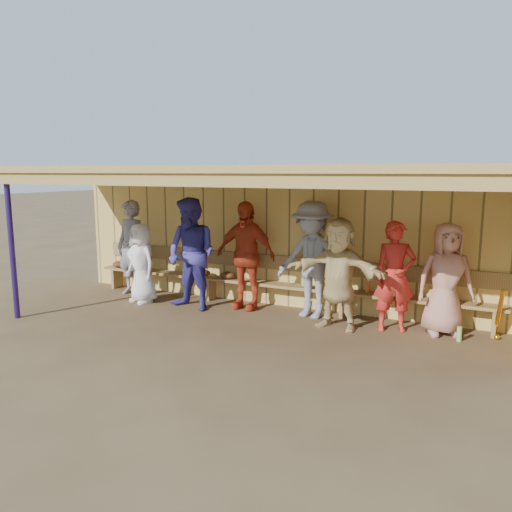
# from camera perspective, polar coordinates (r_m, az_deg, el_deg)

# --- Properties ---
(ground) EXTENTS (90.00, 90.00, 0.00)m
(ground) POSITION_cam_1_polar(r_m,az_deg,el_deg) (8.14, -1.08, -7.69)
(ground) COLOR brown
(ground) RESTS_ON ground
(player_a) EXTENTS (0.71, 0.49, 1.88)m
(player_a) POSITION_cam_1_polar(r_m,az_deg,el_deg) (10.10, -14.02, 0.91)
(player_a) COLOR gray
(player_a) RESTS_ON ground
(player_b) EXTENTS (0.84, 0.67, 1.48)m
(player_b) POSITION_cam_1_polar(r_m,az_deg,el_deg) (9.49, -12.95, -0.81)
(player_b) COLOR white
(player_b) RESTS_ON ground
(player_c) EXTENTS (1.08, 0.90, 1.98)m
(player_c) POSITION_cam_1_polar(r_m,az_deg,el_deg) (8.81, -7.37, 0.21)
(player_c) COLOR #3B3594
(player_c) RESTS_ON ground
(player_d) EXTENTS (1.13, 0.49, 1.92)m
(player_d) POSITION_cam_1_polar(r_m,az_deg,el_deg) (8.81, -1.23, 0.08)
(player_d) COLOR red
(player_d) RESTS_ON ground
(player_e) EXTENTS (1.37, 0.93, 1.95)m
(player_e) POSITION_cam_1_polar(r_m,az_deg,el_deg) (8.32, 6.40, -0.43)
(player_e) COLOR gray
(player_e) RESTS_ON ground
(player_f) EXTENTS (1.66, 0.70, 1.74)m
(player_f) POSITION_cam_1_polar(r_m,az_deg,el_deg) (7.79, 9.37, -1.98)
(player_f) COLOR #E0C17E
(player_f) RESTS_ON ground
(player_g) EXTENTS (0.72, 0.59, 1.69)m
(player_g) POSITION_cam_1_polar(r_m,az_deg,el_deg) (7.87, 15.57, -2.27)
(player_g) COLOR red
(player_g) RESTS_ON ground
(player_h) EXTENTS (0.97, 0.82, 1.69)m
(player_h) POSITION_cam_1_polar(r_m,az_deg,el_deg) (7.92, 20.85, -2.48)
(player_h) COLOR tan
(player_h) RESTS_ON ground
(dugout_structure) EXTENTS (8.80, 3.20, 2.50)m
(dugout_structure) POSITION_cam_1_polar(r_m,az_deg,el_deg) (8.26, 3.45, 4.57)
(dugout_structure) COLOR #E7C062
(dugout_structure) RESTS_ON ground
(bench) EXTENTS (7.60, 0.34, 0.93)m
(bench) POSITION_cam_1_polar(r_m,az_deg,el_deg) (8.98, 2.13, -2.55)
(bench) COLOR #A17B45
(bench) RESTS_ON ground
(dugout_equipment) EXTENTS (7.34, 0.62, 0.80)m
(dugout_equipment) POSITION_cam_1_polar(r_m,az_deg,el_deg) (9.31, -3.81, -2.36)
(dugout_equipment) COLOR orange
(dugout_equipment) RESTS_ON ground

